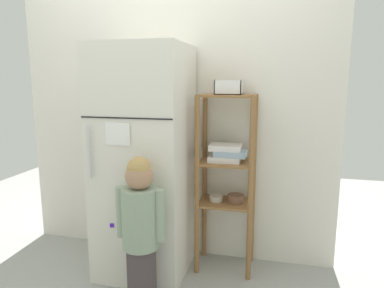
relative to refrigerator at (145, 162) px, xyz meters
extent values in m
plane|color=#999993|center=(0.12, -0.02, -0.83)|extent=(6.00, 6.00, 0.00)
cube|color=silver|center=(0.12, 0.33, 0.25)|extent=(2.55, 0.03, 2.16)
cube|color=silver|center=(0.00, 0.00, 0.00)|extent=(0.63, 0.61, 1.66)
cube|color=black|center=(0.00, -0.31, 0.35)|extent=(0.62, 0.01, 0.01)
cylinder|color=silver|center=(-0.25, -0.33, 0.13)|extent=(0.02, 0.02, 0.35)
cube|color=white|center=(-0.06, -0.31, 0.25)|extent=(0.17, 0.01, 0.15)
cube|color=#29A8DF|center=(0.19, -0.31, -0.41)|extent=(0.03, 0.01, 0.03)
cube|color=#42C620|center=(0.11, -0.31, -0.09)|extent=(0.03, 0.01, 0.03)
cube|color=#561DCE|center=(-0.12, -0.31, -0.37)|extent=(0.03, 0.02, 0.03)
cube|color=purple|center=(0.09, -0.31, -0.07)|extent=(0.03, 0.02, 0.03)
cube|color=#4A4042|center=(0.14, -0.44, -0.63)|extent=(0.16, 0.10, 0.40)
cylinder|color=gray|center=(0.14, -0.44, -0.24)|extent=(0.23, 0.23, 0.38)
sphere|color=gray|center=(0.14, -0.37, -0.07)|extent=(0.10, 0.10, 0.10)
sphere|color=#A87A5B|center=(0.14, -0.44, 0.02)|extent=(0.17, 0.17, 0.17)
sphere|color=tan|center=(0.14, -0.44, 0.07)|extent=(0.14, 0.14, 0.14)
cylinder|color=gray|center=(0.01, -0.44, -0.22)|extent=(0.06, 0.06, 0.32)
cylinder|color=gray|center=(0.26, -0.44, -0.22)|extent=(0.06, 0.06, 0.32)
cylinder|color=olive|center=(0.39, 0.02, -0.17)|extent=(0.04, 0.04, 1.32)
cylinder|color=olive|center=(0.77, 0.02, -0.17)|extent=(0.04, 0.04, 1.32)
cylinder|color=olive|center=(0.39, 0.29, -0.17)|extent=(0.04, 0.04, 1.32)
cylinder|color=olive|center=(0.77, 0.29, -0.17)|extent=(0.04, 0.04, 1.32)
cube|color=olive|center=(0.58, 0.15, 0.48)|extent=(0.40, 0.29, 0.02)
cube|color=olive|center=(0.58, 0.15, -0.01)|extent=(0.40, 0.29, 0.02)
cube|color=olive|center=(0.58, 0.15, -0.32)|extent=(0.40, 0.29, 0.02)
cube|color=white|center=(0.57, 0.14, 0.02)|extent=(0.23, 0.17, 0.04)
cube|color=#99B2C6|center=(0.61, 0.14, 0.06)|extent=(0.23, 0.17, 0.04)
cube|color=white|center=(0.57, 0.16, 0.11)|extent=(0.24, 0.18, 0.04)
cylinder|color=beige|center=(0.51, 0.15, -0.29)|extent=(0.10, 0.10, 0.04)
cylinder|color=brown|center=(0.65, 0.15, -0.28)|extent=(0.12, 0.12, 0.06)
cube|color=white|center=(0.59, 0.17, 0.49)|extent=(0.19, 0.20, 0.01)
cube|color=white|center=(0.59, 0.07, 0.54)|extent=(0.19, 0.01, 0.10)
cube|color=white|center=(0.59, 0.27, 0.54)|extent=(0.19, 0.01, 0.10)
cube|color=white|center=(0.50, 0.17, 0.54)|extent=(0.01, 0.20, 0.10)
cube|color=white|center=(0.68, 0.17, 0.54)|extent=(0.01, 0.20, 0.10)
sphere|color=red|center=(0.61, 0.18, 0.53)|extent=(0.07, 0.07, 0.07)
sphere|color=red|center=(0.62, 0.14, 0.53)|extent=(0.08, 0.08, 0.08)
sphere|color=orange|center=(0.56, 0.15, 0.53)|extent=(0.06, 0.06, 0.06)
camera|label=1|loc=(0.93, -2.33, 0.59)|focal=32.68mm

